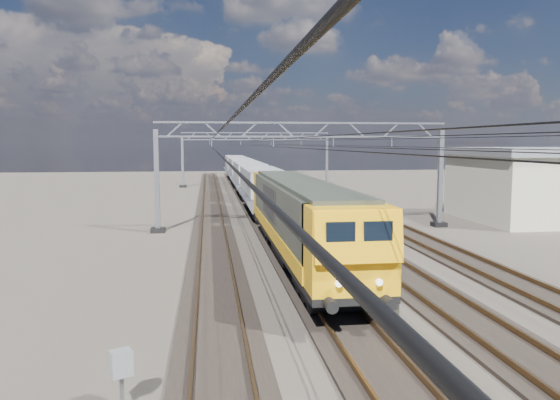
{
  "coord_description": "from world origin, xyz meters",
  "views": [
    {
      "loc": [
        -6.25,
        -31.45,
        5.75
      ],
      "look_at": [
        -2.07,
        0.15,
        2.4
      ],
      "focal_mm": 35.0,
      "sensor_mm": 36.0,
      "label": 1
    }
  ],
  "objects": [
    {
      "name": "hopper_wagon_lead",
      "position": [
        -2.0,
        11.3,
        2.23
      ],
      "size": [
        3.38,
        13.0,
        3.25
      ],
      "color": "black",
      "rests_on": "ground"
    },
    {
      "name": "track_outer_west",
      "position": [
        -6.0,
        0.0,
        0.07
      ],
      "size": [
        2.6,
        140.0,
        0.3
      ],
      "color": "black",
      "rests_on": "ground"
    },
    {
      "name": "locomotive",
      "position": [
        -2.0,
        -6.39,
        2.33
      ],
      "size": [
        2.76,
        21.1,
        3.62
      ],
      "color": "black",
      "rests_on": "ground"
    },
    {
      "name": "track_outer_east",
      "position": [
        6.0,
        0.0,
        0.07
      ],
      "size": [
        2.6,
        140.0,
        0.3
      ],
      "color": "black",
      "rests_on": "ground"
    },
    {
      "name": "trackside_cabinet",
      "position": [
        -8.15,
        -19.9,
        1.04
      ],
      "size": [
        0.55,
        0.5,
        1.35
      ],
      "rotation": [
        0.0,
        0.0,
        0.43
      ],
      "color": "gray",
      "rests_on": "ground"
    },
    {
      "name": "overhead_wires",
      "position": [
        0.0,
        8.0,
        5.75
      ],
      "size": [
        12.03,
        140.0,
        0.53
      ],
      "color": "black",
      "rests_on": "ground"
    },
    {
      "name": "catenary_gantry_far",
      "position": [
        0.0,
        40.0,
        3.91
      ],
      "size": [
        19.9,
        0.9,
        7.11
      ],
      "color": "gray",
      "rests_on": "ground"
    },
    {
      "name": "track_loco",
      "position": [
        -2.0,
        0.0,
        0.07
      ],
      "size": [
        2.6,
        140.0,
        0.3
      ],
      "color": "black",
      "rests_on": "ground"
    },
    {
      "name": "hopper_wagon_third",
      "position": [
        -2.0,
        39.7,
        2.23
      ],
      "size": [
        3.38,
        13.0,
        3.25
      ],
      "color": "black",
      "rests_on": "ground"
    },
    {
      "name": "hopper_wagon_mid",
      "position": [
        -2.0,
        25.5,
        2.23
      ],
      "size": [
        3.38,
        13.0,
        3.25
      ],
      "color": "black",
      "rests_on": "ground"
    },
    {
      "name": "ground",
      "position": [
        0.0,
        0.0,
        0.0
      ],
      "size": [
        160.0,
        160.0,
        0.0
      ],
      "primitive_type": "plane",
      "color": "black",
      "rests_on": "ground"
    },
    {
      "name": "catenary_gantry_mid",
      "position": [
        0.0,
        4.0,
        3.91
      ],
      "size": [
        19.9,
        0.9,
        7.11
      ],
      "color": "gray",
      "rests_on": "ground"
    },
    {
      "name": "track_inner_east",
      "position": [
        2.0,
        0.0,
        0.07
      ],
      "size": [
        2.6,
        140.0,
        0.3
      ],
      "color": "black",
      "rests_on": "ground"
    },
    {
      "name": "hopper_wagon_fourth",
      "position": [
        -2.0,
        53.9,
        2.23
      ],
      "size": [
        3.38,
        13.0,
        3.25
      ],
      "color": "black",
      "rests_on": "ground"
    }
  ]
}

